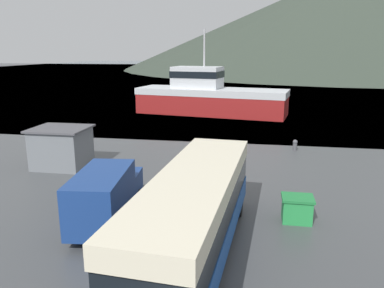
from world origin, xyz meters
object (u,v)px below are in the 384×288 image
Objects in this scene: delivery_van at (106,194)px; fishing_boat at (209,96)px; dock_kiosk at (62,147)px; storage_bin at (297,209)px; tour_bus at (195,210)px.

fishing_boat is at bearing 82.27° from delivery_van.
dock_kiosk is at bearing 123.54° from delivery_van.
delivery_van is at bearing -50.25° from dock_kiosk.
storage_bin is at bearing 3.68° from delivery_van.
fishing_boat reaches higher than tour_bus.
dock_kiosk is (-5.90, 7.09, 0.01)m from delivery_van.
dock_kiosk is at bearing 158.04° from storage_bin.
fishing_boat is at bearing 73.26° from dock_kiosk.
tour_bus is 3.15× the size of dock_kiosk.
fishing_boat is (-3.44, 31.39, 0.38)m from tour_bus.
tour_bus reaches higher than dock_kiosk.
tour_bus is at bearing -32.55° from delivery_van.
fishing_boat reaches higher than storage_bin.
delivery_van is 29.32m from fishing_boat.
storage_bin is at bearing -21.96° from dock_kiosk.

